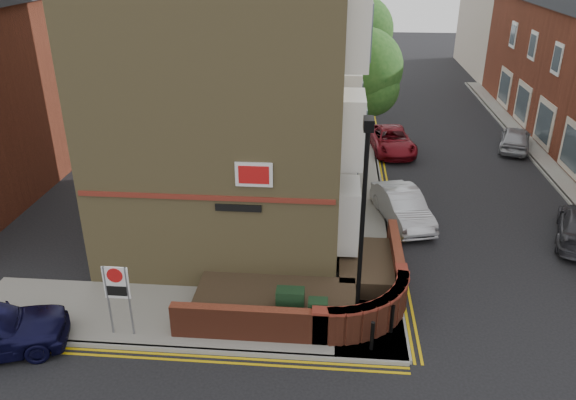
# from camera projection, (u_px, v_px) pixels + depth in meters

# --- Properties ---
(ground) EXTENTS (120.00, 120.00, 0.00)m
(ground) POSITION_uv_depth(u_px,v_px,m) (297.00, 358.00, 15.21)
(ground) COLOR black
(ground) RESTS_ON ground
(pavement_corner) EXTENTS (13.00, 3.00, 0.12)m
(pavement_corner) POSITION_uv_depth(u_px,v_px,m) (184.00, 316.00, 16.81)
(pavement_corner) COLOR gray
(pavement_corner) RESTS_ON ground
(pavement_main) EXTENTS (2.00, 32.00, 0.12)m
(pavement_main) POSITION_uv_depth(u_px,v_px,m) (356.00, 154.00, 29.48)
(pavement_main) COLOR gray
(pavement_main) RESTS_ON ground
(kerb_side) EXTENTS (13.00, 0.15, 0.12)m
(kerb_side) POSITION_uv_depth(u_px,v_px,m) (171.00, 349.00, 15.45)
(kerb_side) COLOR gray
(kerb_side) RESTS_ON ground
(kerb_main_near) EXTENTS (0.15, 32.00, 0.12)m
(kerb_main_near) POSITION_uv_depth(u_px,v_px,m) (376.00, 155.00, 29.41)
(kerb_main_near) COLOR gray
(kerb_main_near) RESTS_ON ground
(kerb_main_far) EXTENTS (0.15, 40.00, 0.12)m
(kerb_main_far) POSITION_uv_depth(u_px,v_px,m) (552.00, 182.00, 26.08)
(kerb_main_far) COLOR gray
(kerb_main_far) RESTS_ON ground
(yellow_lines_side) EXTENTS (13.00, 0.28, 0.01)m
(yellow_lines_side) POSITION_uv_depth(u_px,v_px,m) (168.00, 357.00, 15.25)
(yellow_lines_side) COLOR gold
(yellow_lines_side) RESTS_ON ground
(yellow_lines_main) EXTENTS (0.28, 32.00, 0.01)m
(yellow_lines_main) POSITION_uv_depth(u_px,v_px,m) (380.00, 156.00, 29.41)
(yellow_lines_main) COLOR gold
(yellow_lines_main) RESTS_ON ground
(corner_building) EXTENTS (8.95, 10.40, 13.60)m
(corner_building) POSITION_uv_depth(u_px,v_px,m) (235.00, 65.00, 20.03)
(corner_building) COLOR olive
(corner_building) RESTS_ON ground
(garden_wall) EXTENTS (6.80, 6.00, 1.20)m
(garden_wall) POSITION_uv_depth(u_px,v_px,m) (303.00, 304.00, 17.47)
(garden_wall) COLOR maroon
(garden_wall) RESTS_ON ground
(lamppost) EXTENTS (0.25, 0.50, 6.30)m
(lamppost) POSITION_uv_depth(u_px,v_px,m) (362.00, 231.00, 14.76)
(lamppost) COLOR black
(lamppost) RESTS_ON pavement_corner
(utility_cabinet_large) EXTENTS (0.80, 0.45, 1.20)m
(utility_cabinet_large) POSITION_uv_depth(u_px,v_px,m) (290.00, 307.00, 16.10)
(utility_cabinet_large) COLOR #163319
(utility_cabinet_large) RESTS_ON pavement_corner
(utility_cabinet_small) EXTENTS (0.55, 0.40, 1.10)m
(utility_cabinet_small) POSITION_uv_depth(u_px,v_px,m) (318.00, 317.00, 15.79)
(utility_cabinet_small) COLOR #163319
(utility_cabinet_small) RESTS_ON pavement_corner
(bollard_near) EXTENTS (0.11, 0.11, 0.90)m
(bollard_near) POSITION_uv_depth(u_px,v_px,m) (372.00, 336.00, 15.17)
(bollard_near) COLOR black
(bollard_near) RESTS_ON pavement_corner
(bollard_far) EXTENTS (0.11, 0.11, 0.90)m
(bollard_far) POSITION_uv_depth(u_px,v_px,m) (392.00, 319.00, 15.85)
(bollard_far) COLOR black
(bollard_far) RESTS_ON pavement_corner
(zone_sign) EXTENTS (0.72, 0.07, 2.20)m
(zone_sign) POSITION_uv_depth(u_px,v_px,m) (117.00, 288.00, 15.35)
(zone_sign) COLOR slate
(zone_sign) RESTS_ON pavement_corner
(far_terrace_cream) EXTENTS (5.40, 12.40, 8.00)m
(far_terrace_cream) POSITION_uv_depth(u_px,v_px,m) (503.00, 22.00, 46.72)
(far_terrace_cream) COLOR #BDAF9C
(far_terrace_cream) RESTS_ON ground
(tree_near) EXTENTS (3.64, 3.65, 6.70)m
(tree_near) POSITION_uv_depth(u_px,v_px,m) (363.00, 74.00, 25.76)
(tree_near) COLOR #382B1E
(tree_near) RESTS_ON pavement_main
(tree_mid) EXTENTS (4.03, 4.03, 7.42)m
(tree_mid) POSITION_uv_depth(u_px,v_px,m) (358.00, 36.00, 32.78)
(tree_mid) COLOR #382B1E
(tree_mid) RESTS_ON pavement_main
(tree_far) EXTENTS (3.81, 3.81, 7.00)m
(tree_far) POSITION_uv_depth(u_px,v_px,m) (355.00, 23.00, 40.13)
(tree_far) COLOR #382B1E
(tree_far) RESTS_ON pavement_main
(traffic_light_assembly) EXTENTS (0.20, 0.16, 4.20)m
(traffic_light_assembly) POSITION_uv_depth(u_px,v_px,m) (361.00, 67.00, 36.44)
(traffic_light_assembly) COLOR black
(traffic_light_assembly) RESTS_ON pavement_main
(silver_car_near) EXTENTS (2.41, 4.26, 1.33)m
(silver_car_near) POSITION_uv_depth(u_px,v_px,m) (402.00, 206.00, 22.32)
(silver_car_near) COLOR #B7B9BF
(silver_car_near) RESTS_ON ground
(red_car_main) EXTENTS (2.62, 4.70, 1.24)m
(red_car_main) POSITION_uv_depth(u_px,v_px,m) (391.00, 140.00, 29.84)
(red_car_main) COLOR maroon
(red_car_main) RESTS_ON ground
(silver_car_far) EXTENTS (2.52, 3.97, 1.26)m
(silver_car_far) POSITION_uv_depth(u_px,v_px,m) (515.00, 138.00, 30.07)
(silver_car_far) COLOR #97989E
(silver_car_far) RESTS_ON ground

